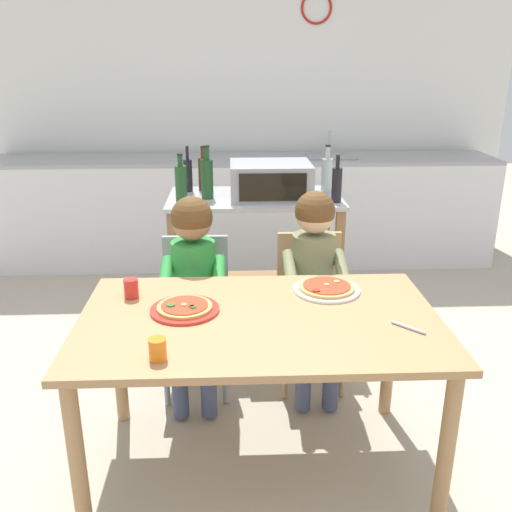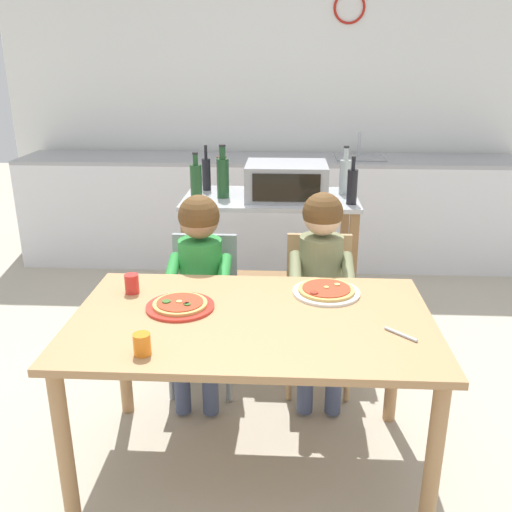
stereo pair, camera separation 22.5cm
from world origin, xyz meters
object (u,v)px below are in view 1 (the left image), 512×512
Objects in this scene: kitchen_island_cart at (255,244)px; bottle_tall_green_wine at (188,174)px; drinking_cup_red at (131,288)px; toaster_oven at (271,180)px; bottle_clear_vinegar at (327,174)px; pizza_plate_white at (327,288)px; drinking_cup_orange at (158,349)px; serving_spoon at (408,328)px; dining_table at (259,337)px; bottle_dark_olive_oil at (181,183)px; bottle_squat_spirits at (337,184)px; child_in_olive_shirt at (314,269)px; bottle_slim_sauce at (203,173)px; dining_chair_right at (310,298)px; bottle_brown_beer at (207,177)px; child_in_green_shirt at (193,274)px; pizza_plate_red_rimmed at (185,308)px; dining_chair_left at (196,303)px.

bottle_tall_green_wine reaches higher than kitchen_island_cart.
toaster_oven is at bearing 57.41° from drinking_cup_red.
toaster_oven is 1.62× the size of bottle_clear_vinegar.
bottle_tall_green_wine is 0.96× the size of pizza_plate_white.
drinking_cup_orange is 0.94m from serving_spoon.
pizza_plate_white reaches higher than dining_table.
bottle_tall_green_wine is at bearing 86.42° from bottle_dark_olive_oil.
bottle_squat_spirits is 0.26× the size of child_in_olive_shirt.
bottle_slim_sauce is at bearing 157.09° from bottle_squat_spirits.
bottle_squat_spirits is at bearing 41.42° from drinking_cup_red.
dining_chair_right is at bearing -70.99° from toaster_oven.
bottle_dark_olive_oil is at bearing -144.52° from bottle_brown_beer.
bottle_slim_sauce is 0.98× the size of bottle_dark_olive_oil.
pizza_plate_white is 0.45m from serving_spoon.
dining_chair_right is 0.77× the size of child_in_green_shirt.
bottle_brown_beer is 1.15× the size of bottle_squat_spirits.
pizza_plate_red_rimmed is 0.64m from pizza_plate_white.
dining_chair_left is (-0.02, -0.76, -0.54)m from bottle_slim_sauce.
serving_spoon is at bearing -12.89° from pizza_plate_red_rimmed.
bottle_dark_olive_oil is at bearing 99.14° from child_in_green_shirt.
serving_spoon is at bearing -17.34° from drinking_cup_red.
pizza_plate_white is (-0.00, -0.36, 0.05)m from child_in_olive_shirt.
toaster_oven is at bearing 70.17° from pizza_plate_red_rimmed.
bottle_brown_beer reaches higher than drinking_cup_red.
dining_chair_left is at bearing 89.99° from pizza_plate_red_rimmed.
dining_chair_right is 0.76× the size of child_in_olive_shirt.
pizza_plate_red_rimmed is at bearing -120.98° from bottle_clear_vinegar.
drinking_cup_orange is at bearing -92.70° from bottle_slim_sauce.
bottle_dark_olive_oil is at bearing 126.73° from serving_spoon.
dining_table is at bearing -79.23° from bottle_slim_sauce.
serving_spoon is (0.95, -1.28, -0.29)m from bottle_dark_olive_oil.
bottle_dark_olive_oil is (-0.89, 0.02, 0.01)m from bottle_squat_spirits.
toaster_oven is 5.59× the size of drinking_cup_red.
bottle_slim_sauce is 1.42m from pizza_plate_red_rimmed.
bottle_clear_vinegar reaches higher than drinking_cup_orange.
kitchen_island_cart is at bearing 60.38° from dining_chair_left.
pizza_plate_white is (-0.19, -0.88, -0.27)m from bottle_squat_spirits.
pizza_plate_white is at bearing -75.20° from kitchen_island_cart.
bottle_dark_olive_oil is 1.01× the size of pizza_plate_red_rimmed.
dining_chair_right is (-0.19, -0.40, -0.54)m from bottle_squat_spirits.
drinking_cup_orange is at bearing -71.56° from drinking_cup_red.
child_in_green_shirt reaches higher than dining_chair_right.
pizza_plate_white is (0.56, -1.00, -0.30)m from bottle_brown_beer.
bottle_clear_vinegar is at bearing 74.88° from dining_chair_right.
pizza_plate_red_rimmed reaches higher than serving_spoon.
bottle_dark_olive_oil is at bearing 142.74° from child_in_olive_shirt.
child_in_olive_shirt is at bearing -90.00° from dining_chair_right.
drinking_cup_orange is at bearing -122.71° from dining_chair_right.
kitchen_island_cart is 12.26× the size of drinking_cup_red.
child_in_green_shirt is at bearing 86.08° from drinking_cup_orange.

